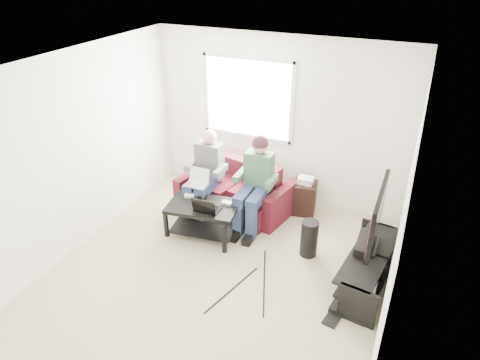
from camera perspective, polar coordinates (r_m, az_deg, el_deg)
name	(u,v)px	position (r m, az deg, el deg)	size (l,w,h in m)	color
floor	(214,278)	(5.51, -3.50, -12.86)	(4.50, 4.50, 0.00)	tan
ceiling	(206,71)	(4.26, -4.56, 14.33)	(4.50, 4.50, 0.00)	white
wall_back	(278,121)	(6.63, 5.09, 7.82)	(4.50, 4.50, 0.00)	white
wall_front	(60,336)	(3.36, -22.90, -18.65)	(4.50, 4.50, 0.00)	white
wall_left	(71,156)	(5.87, -21.61, 2.96)	(4.50, 4.50, 0.00)	white
wall_right	(399,230)	(4.32, 20.44, -6.30)	(4.50, 4.50, 0.00)	white
window	(248,98)	(6.68, 1.03, 10.82)	(1.48, 0.04, 1.28)	white
sofa	(237,193)	(6.63, -0.42, -1.75)	(1.78, 1.02, 0.76)	#4D1322
person_left	(205,171)	(6.38, -4.68, 1.15)	(0.40, 0.71, 1.31)	navy
person_right	(255,178)	(6.07, 2.07, 0.32)	(0.40, 0.71, 1.35)	navy
laptop_silver	(197,181)	(6.19, -5.81, -0.16)	(0.32, 0.22, 0.24)	silver
coffee_table	(203,213)	(6.05, -4.93, -4.34)	(1.05, 0.73, 0.49)	black
laptop_black	(207,202)	(5.81, -4.36, -2.96)	(0.34, 0.24, 0.24)	black
controller_a	(190,195)	(6.18, -6.75, -2.06)	(0.14, 0.09, 0.04)	silver
controller_b	(203,196)	(6.15, -5.02, -2.15)	(0.14, 0.09, 0.04)	black
controller_c	(227,203)	(5.97, -1.77, -3.09)	(0.14, 0.09, 0.04)	gray
tv_stand	(367,270)	(5.51, 16.61, -11.38)	(0.61, 1.46, 0.47)	black
tv	(377,216)	(5.18, 17.84, -4.60)	(0.12, 1.10, 0.81)	black
soundbar	(362,242)	(5.41, 15.97, -7.98)	(0.12, 0.50, 0.10)	black
drink_cup	(375,220)	(5.84, 17.53, -5.14)	(0.08, 0.08, 0.12)	#A86E48
console_white	(362,286)	(5.16, 15.99, -13.48)	(0.30, 0.22, 0.06)	silver
console_grey	(372,250)	(5.70, 17.20, -8.95)	(0.34, 0.26, 0.08)	gray
console_black	(367,267)	(5.43, 16.63, -11.10)	(0.38, 0.30, 0.07)	black
subwoofer	(309,238)	(5.78, 9.20, -7.70)	(0.23, 0.23, 0.52)	black
keyboard_floor	(336,313)	(5.17, 12.69, -16.90)	(0.15, 0.45, 0.03)	black
end_table	(304,197)	(6.64, 8.58, -2.22)	(0.34, 0.34, 0.61)	black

